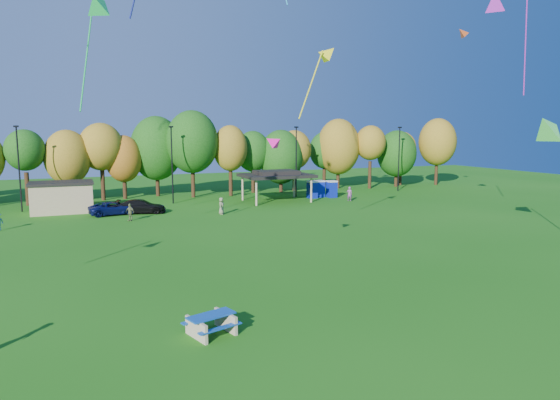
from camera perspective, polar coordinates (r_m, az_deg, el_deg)
name	(u,v)px	position (r m, az deg, el deg)	size (l,w,h in m)	color
ground	(300,328)	(22.48, 2.32, -14.45)	(160.00, 160.00, 0.00)	#19600F
tree_line	(139,152)	(64.86, -15.80, 5.30)	(93.57, 10.55, 11.15)	black
lamp_posts	(172,162)	(59.92, -12.24, 4.26)	(64.50, 0.25, 9.09)	black
utility_building	(62,197)	(57.26, -23.66, 0.33)	(6.30, 4.30, 3.25)	tan
pavilion	(276,175)	(60.54, -0.42, 2.88)	(8.20, 6.20, 3.77)	tan
porta_potties	(321,189)	(64.39, 4.73, 1.26)	(3.75, 2.05, 2.18)	#0C1EA0
picnic_table	(211,323)	(21.89, -7.86, -13.74)	(2.41, 2.18, 0.87)	tan
car_c	(114,208)	(53.79, -18.49, -0.91)	(2.24, 4.86, 1.35)	#0C144D
car_d	(141,206)	(53.90, -15.59, -0.71)	(2.04, 5.01, 1.45)	black
far_person_0	(130,212)	(49.69, -16.78, -1.35)	(0.97, 0.41, 1.66)	olive
far_person_2	(221,206)	(51.60, -6.72, -0.68)	(0.86, 0.56, 1.76)	#7A7D56
far_person_3	(349,194)	(61.50, 7.94, 0.69)	(0.65, 0.42, 1.77)	#99488D
kite_3	(547,127)	(41.74, 28.21, 7.33)	(4.93, 2.78, 7.92)	#4BD651
kite_4	(101,6)	(34.57, -19.82, 20.15)	(2.74, 4.29, 7.51)	green
kite_5	(462,33)	(60.00, 20.10, 17.53)	(1.79, 1.59, 1.47)	#B84215
kite_7	(496,1)	(45.93, 23.46, 20.14)	(4.51, 3.74, 8.52)	#CD27D3
kite_10	(328,54)	(36.77, 5.55, 16.25)	(3.25, 1.36, 5.42)	yellow
kite_13	(272,142)	(28.91, -0.96, 6.67)	(1.33, 1.33, 1.09)	#ED0D8B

